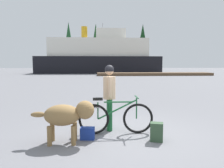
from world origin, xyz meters
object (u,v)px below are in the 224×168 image
at_px(sailboat_moored, 103,70).
at_px(person_cyclist, 109,91).
at_px(bicycle, 116,118).
at_px(backpack, 157,132).
at_px(handbag_pannier, 87,133).
at_px(ferry_boat, 99,57).
at_px(dog, 67,115).

bearing_deg(sailboat_moored, person_cyclist, -90.81).
relative_size(bicycle, backpack, 4.39).
bearing_deg(handbag_pannier, ferry_boat, 89.40).
xyz_separation_m(dog, ferry_boat, (0.80, 36.58, 2.38)).
height_order(person_cyclist, sailboat_moored, sailboat_moored).
distance_m(bicycle, backpack, 1.07).
xyz_separation_m(bicycle, backpack, (0.88, -0.57, -0.19)).
height_order(backpack, sailboat_moored, sailboat_moored).
height_order(handbag_pannier, ferry_boat, ferry_boat).
bearing_deg(person_cyclist, handbag_pannier, -127.32).
bearing_deg(dog, ferry_boat, 88.74).
bearing_deg(dog, sailboat_moored, 87.59).
distance_m(dog, backpack, 2.02).
distance_m(dog, ferry_boat, 36.67).
height_order(bicycle, handbag_pannier, bicycle).
xyz_separation_m(dog, sailboat_moored, (1.44, 34.14, -0.10)).
relative_size(bicycle, ferry_boat, 0.08).
bearing_deg(backpack, sailboat_moored, 90.91).
distance_m(backpack, sailboat_moored, 34.16).
height_order(ferry_boat, sailboat_moored, sailboat_moored).
distance_m(backpack, handbag_pannier, 1.57).
relative_size(backpack, handbag_pannier, 1.32).
height_order(dog, backpack, dog).
bearing_deg(ferry_boat, sailboat_moored, -75.43).
bearing_deg(sailboat_moored, bicycle, -90.58).
bearing_deg(ferry_boat, dog, -91.26).
distance_m(bicycle, dog, 1.25).
bearing_deg(backpack, handbag_pannier, 172.29).
relative_size(bicycle, person_cyclist, 1.09).
height_order(dog, ferry_boat, ferry_boat).
xyz_separation_m(person_cyclist, sailboat_moored, (0.47, 33.23, -0.50)).
bearing_deg(handbag_pannier, bicycle, 27.94).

